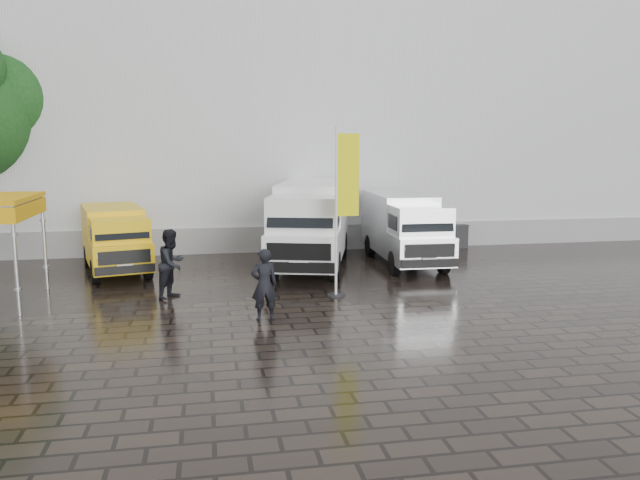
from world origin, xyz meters
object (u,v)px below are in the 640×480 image
object	(u,v)px
van_yellow	(115,241)
van_silver	(404,230)
van_white	(311,226)
person_tent	(172,264)
flagpole	(343,204)
wheelie_bin	(460,236)
person_front	(264,285)

from	to	relation	value
van_yellow	van_silver	size ratio (longest dim) A/B	0.82
van_white	person_tent	xyz separation A→B (m)	(-4.46, -3.51, -0.47)
van_yellow	flagpole	bearing A→B (deg)	-47.37
wheelie_bin	person_tent	bearing A→B (deg)	-147.31
van_yellow	person_tent	world-z (taller)	van_yellow
van_yellow	person_tent	size ratio (longest dim) A/B	2.40
van_white	flagpole	distance (m)	4.28
van_white	flagpole	size ratio (longest dim) A/B	1.41
van_silver	flagpole	bearing A→B (deg)	-125.34
van_yellow	van_white	distance (m)	6.47
wheelie_bin	van_white	bearing A→B (deg)	-153.75
van_yellow	van_white	world-z (taller)	van_white
van_silver	person_tent	xyz separation A→B (m)	(-7.78, -3.51, -0.26)
van_yellow	van_silver	distance (m)	9.78
flagpole	person_front	size ratio (longest dim) A/B	2.66
wheelie_bin	person_tent	distance (m)	12.82
van_silver	person_tent	bearing A→B (deg)	-153.84
van_yellow	person_front	world-z (taller)	van_yellow
flagpole	wheelie_bin	xyz separation A→B (m)	(6.44, 7.01, -2.12)
van_white	flagpole	bearing A→B (deg)	-71.68
person_front	person_tent	bearing A→B (deg)	-54.17
van_white	person_tent	world-z (taller)	van_white
wheelie_bin	person_front	distance (m)	12.63
flagpole	person_front	world-z (taller)	flagpole
wheelie_bin	van_yellow	bearing A→B (deg)	-166.04
person_front	van_silver	bearing A→B (deg)	-136.85
van_silver	flagpole	distance (m)	5.35
van_yellow	wheelie_bin	size ratio (longest dim) A/B	4.93
van_yellow	van_white	bearing A→B (deg)	-16.41
van_silver	van_yellow	bearing A→B (deg)	-179.80
van_yellow	flagpole	distance (m)	8.12
van_yellow	flagpole	xyz separation A→B (m)	(6.65, -4.40, 1.53)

